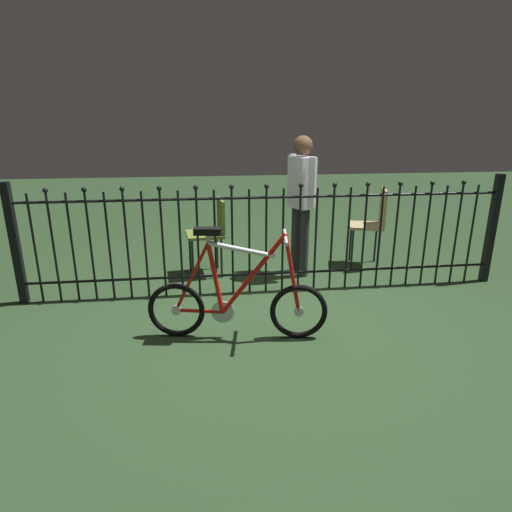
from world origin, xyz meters
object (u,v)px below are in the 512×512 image
at_px(chair_tan, 373,220).
at_px(person_visitor, 301,195).
at_px(bicycle, 237,301).
at_px(chair_olive, 211,229).

distance_m(chair_tan, person_visitor, 0.97).
relative_size(bicycle, person_visitor, 0.93).
height_order(chair_olive, chair_tan, chair_tan).
bearing_deg(chair_tan, person_visitor, -168.88).
bearing_deg(person_visitor, bicycle, -120.25).
bearing_deg(person_visitor, chair_tan, 11.12).
height_order(chair_tan, person_visitor, person_visitor).
distance_m(bicycle, chair_tan, 2.32).
distance_m(bicycle, chair_olive, 1.52).
relative_size(chair_tan, person_visitor, 0.61).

